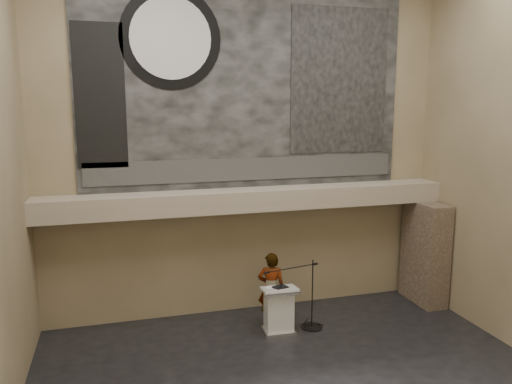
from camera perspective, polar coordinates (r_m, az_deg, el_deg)
name	(u,v)px	position (r m, az deg, el deg)	size (l,w,h in m)	color
wall_back	(247,145)	(12.31, -1.03, 5.45)	(10.00, 0.02, 8.50)	#77684B
wall_front	(466,211)	(5.08, 22.87, -2.04)	(10.00, 0.02, 8.50)	#77684B
soffit	(251,199)	(12.10, -0.52, -0.85)	(10.00, 0.80, 0.50)	gray
sprinkler_left	(186,215)	(11.80, -7.97, -2.62)	(0.04, 0.04, 0.06)	#B2893D
sprinkler_right	(324,207)	(12.74, 7.81, -1.67)	(0.04, 0.04, 0.06)	#B2893D
banner	(247,84)	(12.25, -1.01, 12.21)	(8.00, 0.05, 5.00)	black
banner_text_strip	(248,169)	(12.31, -0.93, 2.64)	(7.76, 0.02, 0.55)	#303030
banner_clock_rim	(171,38)	(11.95, -9.72, 16.94)	(2.30, 2.30, 0.02)	black
banner_clock_face	(171,38)	(11.93, -9.71, 16.95)	(1.84, 1.84, 0.02)	silver
banner_building_print	(340,81)	(13.04, 9.53, 12.39)	(2.60, 0.02, 3.60)	black
banner_brick_print	(100,96)	(11.79, -17.41, 10.39)	(1.10, 0.02, 3.20)	black
stone_pier	(425,253)	(14.04, 18.76, -6.57)	(0.60, 1.40, 2.70)	#46372B
lectern	(279,310)	(11.82, 2.62, -13.32)	(0.82, 0.61, 1.14)	silver
binder	(280,287)	(11.57, 2.81, -10.83)	(0.31, 0.25, 0.04)	black
papers	(272,288)	(11.55, 1.80, -10.94)	(0.20, 0.28, 0.01)	white
speaker_person	(271,289)	(12.12, 1.75, -10.98)	(0.65, 0.43, 1.78)	silver
mic_stand	(310,317)	(12.22, 6.20, -14.06)	(1.52, 0.53, 1.67)	black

